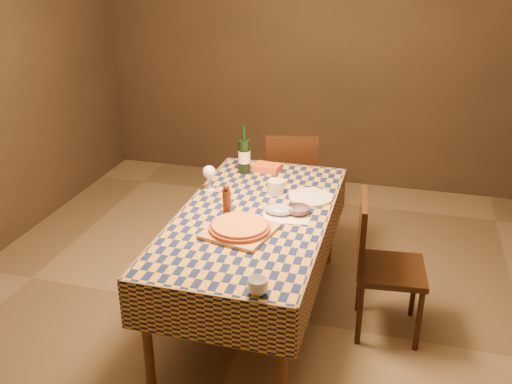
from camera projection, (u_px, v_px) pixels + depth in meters
room at (254, 126)px, 3.36m from camera, size 5.00×5.10×2.70m
dining_table at (254, 225)px, 3.63m from camera, size 0.94×1.84×0.77m
cutting_board at (240, 231)px, 3.36m from camera, size 0.45×0.45×0.02m
pizza at (240, 227)px, 3.35m from camera, size 0.43×0.43×0.04m
pepper_mill at (227, 202)px, 3.51m from camera, size 0.06×0.06×0.22m
bowl at (298, 211)px, 3.59m from camera, size 0.19×0.19×0.05m
wine_glass at (209, 173)px, 3.88m from camera, size 0.09×0.09×0.18m
wine_bottle at (244, 156)px, 4.19m from camera, size 0.12×0.12×0.35m
deli_tub at (276, 187)px, 3.87m from camera, size 0.14×0.14×0.09m
takeout_container at (267, 168)px, 4.26m from camera, size 0.21×0.16×0.05m
white_plate at (311, 197)px, 3.81m from camera, size 0.31×0.31×0.02m
tumbler at (258, 286)px, 2.77m from camera, size 0.14×0.14×0.08m
flour_patch at (286, 216)px, 3.57m from camera, size 0.32×0.26×0.00m
flour_bag at (279, 210)px, 3.59m from camera, size 0.22×0.19×0.05m
chair_far at (290, 178)px, 4.78m from camera, size 0.51×0.52×0.93m
chair_right at (379, 259)px, 3.57m from camera, size 0.47×0.46×0.93m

